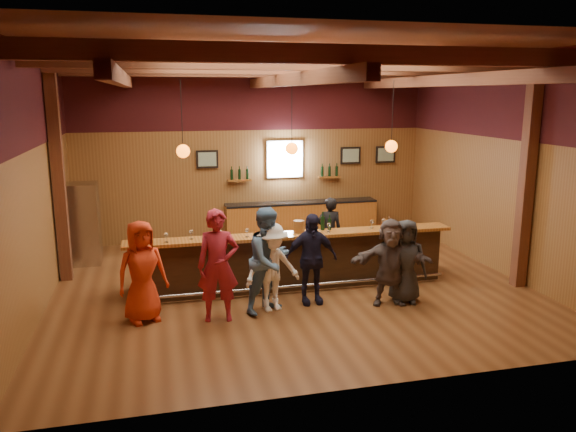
{
  "coord_description": "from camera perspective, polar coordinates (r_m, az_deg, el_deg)",
  "views": [
    {
      "loc": [
        -2.55,
        -10.17,
        3.69
      ],
      "look_at": [
        0.0,
        0.3,
        1.35
      ],
      "focal_mm": 35.0,
      "sensor_mm": 36.0,
      "label": 1
    }
  ],
  "objects": [
    {
      "name": "bottle_a",
      "position": [
        10.91,
        3.54,
        -0.69
      ],
      "size": [
        0.08,
        0.08,
        0.36
      ],
      "color": "black",
      "rests_on": "bar_counter"
    },
    {
      "name": "pendant_lights",
      "position": [
        10.53,
        0.39,
        6.9
      ],
      "size": [
        4.24,
        0.24,
        1.37
      ],
      "color": "black",
      "rests_on": "room"
    },
    {
      "name": "customer_navy",
      "position": [
        10.03,
        2.33,
        -4.36
      ],
      "size": [
        0.97,
        0.41,
        1.65
      ],
      "primitive_type": "imported",
      "rotation": [
        0.0,
        0.0,
        0.0
      ],
      "color": "black",
      "rests_on": "ground"
    },
    {
      "name": "customer_white",
      "position": [
        9.7,
        -1.61,
        -5.25
      ],
      "size": [
        1.1,
        0.79,
        1.55
      ],
      "primitive_type": "imported",
      "rotation": [
        0.0,
        0.0,
        0.23
      ],
      "color": "white",
      "rests_on": "ground"
    },
    {
      "name": "ice_bucket",
      "position": [
        10.7,
        1.1,
        -1.07
      ],
      "size": [
        0.21,
        0.21,
        0.23
      ],
      "primitive_type": "cylinder",
      "color": "brown",
      "rests_on": "bar_counter"
    },
    {
      "name": "glass_d",
      "position": [
        10.39,
        -4.19,
        -1.5
      ],
      "size": [
        0.07,
        0.07,
        0.16
      ],
      "color": "silver",
      "rests_on": "bar_counter"
    },
    {
      "name": "customer_orange",
      "position": [
        9.54,
        -14.62,
        -5.48
      ],
      "size": [
        0.97,
        0.8,
        1.7
      ],
      "primitive_type": "imported",
      "rotation": [
        0.0,
        0.0,
        0.35
      ],
      "color": "red",
      "rests_on": "ground"
    },
    {
      "name": "stainless_fridge",
      "position": [
        13.17,
        -20.12,
        -0.74
      ],
      "size": [
        0.7,
        0.7,
        1.8
      ],
      "primitive_type": "cube",
      "color": "silver",
      "rests_on": "ground"
    },
    {
      "name": "glass_b",
      "position": [
        10.35,
        -9.82,
        -1.66
      ],
      "size": [
        0.08,
        0.08,
        0.18
      ],
      "color": "silver",
      "rests_on": "bar_counter"
    },
    {
      "name": "back_bar_cabinet",
      "position": [
        14.74,
        1.39,
        -0.34
      ],
      "size": [
        4.0,
        0.52,
        0.95
      ],
      "color": "#924F1A",
      "rests_on": "ground"
    },
    {
      "name": "bar_counter",
      "position": [
        11.1,
        0.27,
        -4.34
      ],
      "size": [
        6.3,
        1.07,
        1.11
      ],
      "color": "black",
      "rests_on": "ground"
    },
    {
      "name": "glass_g",
      "position": [
        11.16,
        8.51,
        -0.61
      ],
      "size": [
        0.08,
        0.08,
        0.17
      ],
      "color": "silver",
      "rests_on": "bar_counter"
    },
    {
      "name": "glass_e",
      "position": [
        10.53,
        -1.84,
        -1.22
      ],
      "size": [
        0.08,
        0.08,
        0.18
      ],
      "color": "silver",
      "rests_on": "bar_counter"
    },
    {
      "name": "customer_brown",
      "position": [
        10.14,
        10.34,
        -4.63
      ],
      "size": [
        1.52,
        0.77,
        1.56
      ],
      "primitive_type": "imported",
      "rotation": [
        0.0,
        0.0,
        -0.22
      ],
      "color": "#4E403E",
      "rests_on": "ground"
    },
    {
      "name": "window",
      "position": [
        14.6,
        -0.33,
        5.81
      ],
      "size": [
        0.95,
        0.09,
        0.95
      ],
      "color": "silver",
      "rests_on": "room"
    },
    {
      "name": "customer_redvest",
      "position": [
        9.32,
        -7.12,
        -5.03
      ],
      "size": [
        0.73,
        0.53,
        1.88
      ],
      "primitive_type": "imported",
      "rotation": [
        0.0,
        0.0,
        -0.12
      ],
      "color": "maroon",
      "rests_on": "ground"
    },
    {
      "name": "customer_denim",
      "position": [
        9.63,
        -1.93,
        -4.48
      ],
      "size": [
        1.13,
        1.08,
        1.84
      ],
      "primitive_type": "imported",
      "rotation": [
        0.0,
        0.0,
        0.59
      ],
      "color": "#4F759E",
      "rests_on": "ground"
    },
    {
      "name": "glass_c",
      "position": [
        10.32,
        -6.87,
        -1.65
      ],
      "size": [
        0.07,
        0.07,
        0.16
      ],
      "color": "silver",
      "rests_on": "bar_counter"
    },
    {
      "name": "customer_dark",
      "position": [
        10.31,
        11.88,
        -4.53
      ],
      "size": [
        0.85,
        0.68,
        1.52
      ],
      "primitive_type": "imported",
      "rotation": [
        0.0,
        0.0,
        -0.29
      ],
      "color": "#27272A",
      "rests_on": "ground"
    },
    {
      "name": "wine_shelves",
      "position": [
        14.59,
        -0.27,
        4.1
      ],
      "size": [
        3.0,
        0.18,
        0.3
      ],
      "color": "#924F1A",
      "rests_on": "room"
    },
    {
      "name": "glass_a",
      "position": [
        10.22,
        -12.29,
        -1.93
      ],
      "size": [
        0.08,
        0.08,
        0.18
      ],
      "color": "silver",
      "rests_on": "bar_counter"
    },
    {
      "name": "room",
      "position": [
        10.55,
        0.32,
        9.66
      ],
      "size": [
        9.04,
        9.0,
        4.52
      ],
      "color": "brown",
      "rests_on": "ground"
    },
    {
      "name": "bottle_b",
      "position": [
        10.91,
        4.24,
        -0.81
      ],
      "size": [
        0.07,
        0.07,
        0.31
      ],
      "color": "black",
      "rests_on": "bar_counter"
    },
    {
      "name": "glass_h",
      "position": [
        11.2,
        9.69,
        -0.52
      ],
      "size": [
        0.09,
        0.09,
        0.19
      ],
      "color": "silver",
      "rests_on": "bar_counter"
    },
    {
      "name": "glass_f",
      "position": [
        10.75,
        4.18,
        -0.96
      ],
      "size": [
        0.08,
        0.08,
        0.18
      ],
      "color": "silver",
      "rests_on": "bar_counter"
    },
    {
      "name": "framed_pictures",
      "position": [
        14.81,
        2.96,
        6.08
      ],
      "size": [
        5.35,
        0.05,
        0.45
      ],
      "color": "black",
      "rests_on": "room"
    },
    {
      "name": "bartender",
      "position": [
        12.27,
        4.21,
        -1.59
      ],
      "size": [
        0.6,
        0.43,
        1.52
      ],
      "primitive_type": "imported",
      "rotation": [
        0.0,
        0.0,
        3.02
      ],
      "color": "black",
      "rests_on": "ground"
    }
  ]
}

